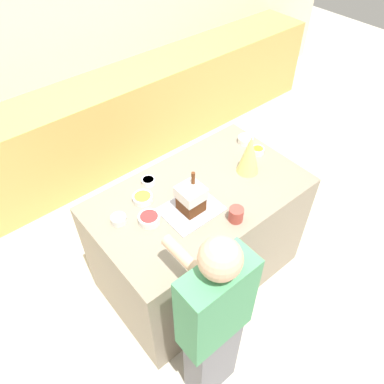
% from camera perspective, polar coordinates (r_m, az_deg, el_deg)
% --- Properties ---
extents(ground_plane, '(12.00, 12.00, 0.00)m').
position_cam_1_polar(ground_plane, '(3.30, 0.98, -11.92)').
color(ground_plane, beige).
extents(wall_back, '(8.00, 0.05, 2.60)m').
position_cam_1_polar(wall_back, '(3.91, -20.37, 20.47)').
color(wall_back, beige).
rests_on(wall_back, ground_plane).
extents(back_cabinet_block, '(6.00, 0.60, 0.94)m').
position_cam_1_polar(back_cabinet_block, '(4.03, -15.51, 8.64)').
color(back_cabinet_block, tan).
rests_on(back_cabinet_block, ground_plane).
extents(kitchen_island, '(1.50, 0.89, 0.95)m').
position_cam_1_polar(kitchen_island, '(2.91, 1.09, -6.82)').
color(kitchen_island, gray).
rests_on(kitchen_island, ground_plane).
extents(baking_tray, '(0.37, 0.30, 0.01)m').
position_cam_1_polar(baking_tray, '(2.45, -0.15, -2.65)').
color(baking_tray, '#B2B2BC').
rests_on(baking_tray, kitchen_island).
extents(gingerbread_house, '(0.16, 0.16, 0.28)m').
position_cam_1_polar(gingerbread_house, '(2.37, -0.16, -0.93)').
color(gingerbread_house, '#5B2D14').
rests_on(gingerbread_house, baking_tray).
extents(decorative_tree, '(0.16, 0.16, 0.31)m').
position_cam_1_polar(decorative_tree, '(2.65, 8.75, 5.72)').
color(decorative_tree, '#DBD675').
rests_on(decorative_tree, kitchen_island).
extents(candy_bowl_front_corner, '(0.12, 0.12, 0.05)m').
position_cam_1_polar(candy_bowl_front_corner, '(2.99, 8.17, 7.93)').
color(candy_bowl_front_corner, white).
rests_on(candy_bowl_front_corner, kitchen_island).
extents(candy_bowl_near_tray_right, '(0.10, 0.10, 0.05)m').
position_cam_1_polar(candy_bowl_near_tray_right, '(2.90, 9.99, 6.24)').
color(candy_bowl_near_tray_right, white).
rests_on(candy_bowl_near_tray_right, kitchen_island).
extents(candy_bowl_behind_tray, '(0.14, 0.14, 0.05)m').
position_cam_1_polar(candy_bowl_behind_tray, '(2.38, -6.54, -4.05)').
color(candy_bowl_behind_tray, white).
rests_on(candy_bowl_behind_tray, kitchen_island).
extents(candy_bowl_far_right, '(0.10, 0.10, 0.05)m').
position_cam_1_polar(candy_bowl_far_right, '(2.41, -11.12, -4.08)').
color(candy_bowl_far_right, white).
rests_on(candy_bowl_far_right, kitchen_island).
extents(candy_bowl_beside_tree, '(0.13, 0.13, 0.04)m').
position_cam_1_polar(candy_bowl_beside_tree, '(2.51, -7.53, -0.90)').
color(candy_bowl_beside_tree, white).
rests_on(candy_bowl_beside_tree, kitchen_island).
extents(candy_bowl_near_tray_left, '(0.10, 0.10, 0.04)m').
position_cam_1_polar(candy_bowl_near_tray_left, '(2.63, -6.67, 1.67)').
color(candy_bowl_near_tray_left, white).
rests_on(candy_bowl_near_tray_left, kitchen_island).
extents(mug, '(0.09, 0.09, 0.10)m').
position_cam_1_polar(mug, '(2.37, 6.73, -3.41)').
color(mug, '#B24238').
rests_on(mug, kitchen_island).
extents(person, '(0.40, 0.51, 1.54)m').
position_cam_1_polar(person, '(2.18, 3.30, -19.71)').
color(person, slate).
rests_on(person, ground_plane).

